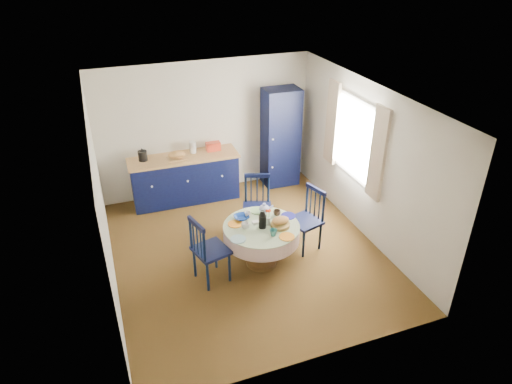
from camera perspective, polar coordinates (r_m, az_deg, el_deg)
floor at (r=7.26m, az=-1.18°, el=-7.44°), size 4.50×4.50×0.00m
ceiling at (r=6.11m, az=-1.42°, el=11.75°), size 4.50×4.50×0.00m
wall_back at (r=8.56m, az=-6.26°, el=7.92°), size 4.00×0.02×2.50m
wall_left at (r=6.32m, az=-18.70°, el=-1.67°), size 0.02×4.50×2.50m
wall_right at (r=7.41m, az=13.52°, el=3.78°), size 0.02×4.50×2.50m
window at (r=7.51m, az=12.24°, el=6.56°), size 0.10×1.74×1.45m
kitchen_counter at (r=8.53m, az=-8.89°, el=1.80°), size 2.00×0.67×1.13m
pantry_cabinet at (r=8.86m, az=3.09°, el=6.80°), size 0.68×0.50×1.93m
dining_table at (r=6.70m, az=0.74°, el=-5.06°), size 1.14×1.12×0.95m
chair_left at (r=6.44m, az=-6.00°, el=-7.20°), size 0.55×0.56×1.04m
chair_far at (r=7.42m, az=0.12°, el=-1.71°), size 0.58×0.57×1.02m
chair_right at (r=7.13m, az=6.39°, el=-3.35°), size 0.55×0.56×1.02m
mug_a at (r=6.56m, az=-1.36°, el=-4.22°), size 0.12×0.12×0.09m
mug_b at (r=6.41m, az=2.18°, el=-5.09°), size 0.11×0.11×0.10m
mug_c at (r=6.86m, az=2.64°, el=-2.62°), size 0.11×0.11×0.09m
mug_d at (r=6.82m, az=-1.06°, el=-2.80°), size 0.09×0.09×0.09m
cobalt_bowl at (r=6.78m, az=-1.82°, el=-3.20°), size 0.23×0.23×0.06m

